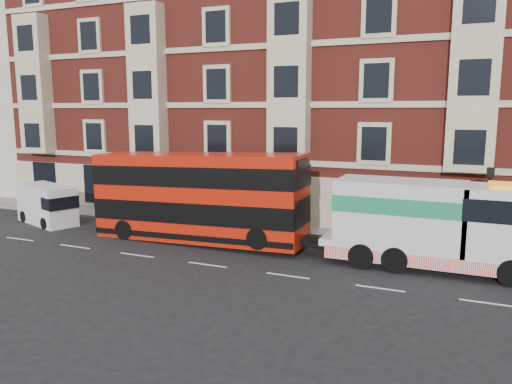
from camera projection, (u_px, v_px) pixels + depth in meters
The scene contains 9 objects.
ground at pixel (207, 265), 23.45m from camera, with size 120.00×120.00×0.00m, color black.
sidewalk at pixel (267, 229), 30.24m from camera, with size 90.00×3.00×0.15m, color slate.
victorian_terrace at pixel (313, 69), 35.22m from camera, with size 45.00×12.00×20.40m.
lamp_post_west at pixel (170, 183), 30.96m from camera, with size 0.35×0.15×4.35m.
lamp_post_east at pixel (488, 205), 24.00m from camera, with size 0.35×0.15×4.35m.
double_decker_bus at pixel (198, 196), 27.21m from camera, with size 12.00×2.75×4.86m.
tow_truck at pixel (430, 223), 22.62m from camera, with size 9.61×2.84×4.00m.
box_van at pixel (47, 205), 31.88m from camera, with size 5.06×3.37×2.44m.
pedestrian at pixel (110, 203), 33.60m from camera, with size 0.60×0.39×1.65m, color #192132.
Camera 1 is at (10.94, -19.87, 7.23)m, focal length 35.00 mm.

